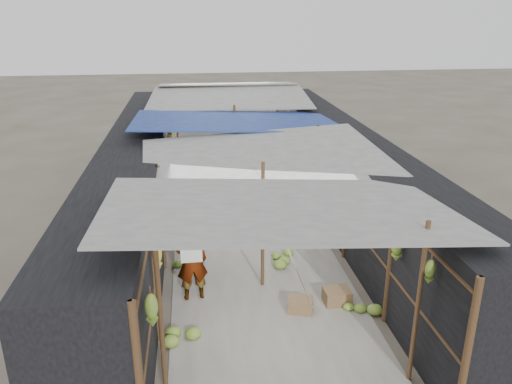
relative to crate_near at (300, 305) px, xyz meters
name	(u,v)px	position (x,y,z in m)	size (l,w,h in m)	color
aisle_slab	(244,218)	(-0.56, 4.52, -0.12)	(3.60, 16.00, 0.02)	#9E998E
stall_left	(138,182)	(-3.26, 4.52, 1.02)	(1.40, 15.00, 2.30)	black
stall_right	(344,173)	(2.14, 4.52, 1.02)	(1.40, 15.00, 2.30)	black
crate_near	(300,305)	(0.00, 0.00, 0.00)	(0.45, 0.36, 0.27)	#94724B
crate_mid	(337,296)	(0.74, 0.18, 0.01)	(0.49, 0.39, 0.29)	#94724B
crate_back	(197,203)	(-1.80, 5.43, 0.02)	(0.48, 0.39, 0.30)	#94724B
black_basin	(274,193)	(0.50, 6.07, -0.04)	(0.63, 0.63, 0.19)	black
vendor_elderly	(192,261)	(-1.95, 0.70, 0.67)	(0.59, 0.39, 1.62)	silver
shopper_blue	(214,166)	(-1.22, 6.61, 0.73)	(0.84, 0.65, 1.72)	#1E3897
vendor_seated	(270,190)	(0.27, 5.32, 0.36)	(0.64, 0.37, 0.99)	#443E3B
market_canopy	(243,127)	(-0.54, 4.86, 2.27)	(5.62, 15.20, 2.77)	brown
hanging_bananas	(238,158)	(-0.71, 4.44, 1.57)	(3.95, 13.79, 0.68)	olive
floor_bananas	(257,231)	(-0.37, 3.33, 0.03)	(4.05, 10.00, 0.35)	olive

